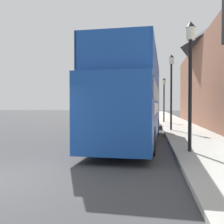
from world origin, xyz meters
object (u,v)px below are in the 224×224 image
lamp_post_second (171,79)px  lamp_post_third (164,91)px  tour_bus (132,105)px  lamp_post_nearest (190,62)px  parked_car_ahead_of_bus (147,119)px

lamp_post_second → lamp_post_third: lamp_post_second is taller
lamp_post_second → lamp_post_third: (-0.08, 8.62, -0.43)m
lamp_post_second → tour_bus: bearing=-112.6°
tour_bus → lamp_post_nearest: (2.34, -3.09, 1.55)m
tour_bus → lamp_post_second: bearing=70.1°
parked_car_ahead_of_bus → lamp_post_nearest: 12.61m
tour_bus → lamp_post_third: bearing=83.8°
tour_bus → lamp_post_third: size_ratio=2.40×
parked_car_ahead_of_bus → lamp_post_third: (1.61, 5.05, 2.57)m
parked_car_ahead_of_bus → lamp_post_third: lamp_post_third is taller
lamp_post_nearest → lamp_post_third: bearing=90.4°
tour_bus → parked_car_ahead_of_bus: size_ratio=2.64×
lamp_post_nearest → lamp_post_second: size_ratio=0.91×
parked_car_ahead_of_bus → lamp_post_nearest: lamp_post_nearest is taller
lamp_post_nearest → lamp_post_third: lamp_post_nearest is taller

